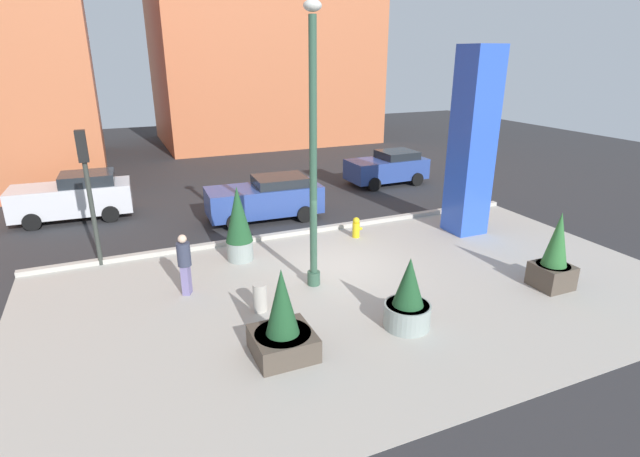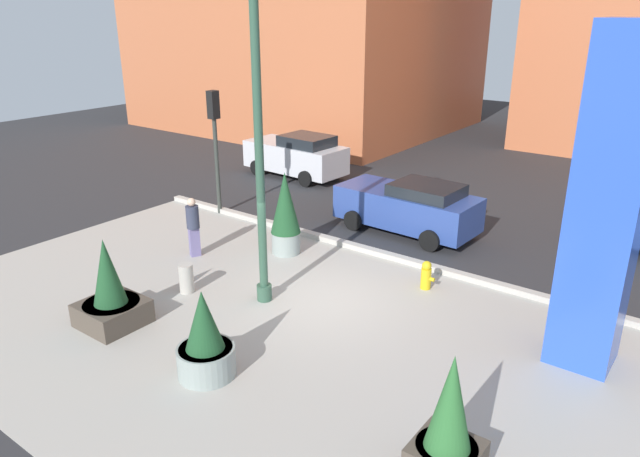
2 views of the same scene
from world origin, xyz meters
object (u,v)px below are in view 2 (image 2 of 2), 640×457
Objects in this scene: art_pillar_blue at (607,206)px; car_curb_west at (409,206)px; potted_plant_curbside at (110,294)px; pedestrian_crossing at (193,224)px; potted_plant_near_right at (285,213)px; car_intersection at (297,155)px; traffic_light_corner at (215,131)px; potted_plant_mid_plaza at (205,342)px; potted_plant_by_pillar at (448,432)px; fire_hydrant at (426,275)px; concrete_bollard at (186,278)px; lamp_post at (259,154)px.

car_curb_west is (-6.24, 4.23, -2.38)m from art_pillar_blue.
pedestrian_crossing is (-1.45, 3.73, 0.22)m from potted_plant_curbside.
potted_plant_near_right is 2.60m from pedestrian_crossing.
car_intersection reaches higher than car_curb_west.
potted_plant_mid_plaza is at bearing -45.72° from traffic_light_corner.
potted_plant_mid_plaza reaches higher than car_curb_west.
potted_plant_by_pillar is at bearing -99.15° from art_pillar_blue.
art_pillar_blue is 2.70× the size of potted_plant_near_right.
potted_plant_mid_plaza is 14.25m from car_intersection.
pedestrian_crossing is (-3.93, -5.28, 0.11)m from car_curb_west.
traffic_light_corner reaches higher than pedestrian_crossing.
car_curb_west is at bearing 60.73° from potted_plant_near_right.
pedestrian_crossing is (-1.93, -1.72, -0.25)m from potted_plant_near_right.
art_pillar_blue is 5.28m from potted_plant_by_pillar.
potted_plant_mid_plaza is 2.39× the size of fire_hydrant.
traffic_light_corner reaches higher than potted_plant_mid_plaza.
potted_plant_mid_plaza is at bearing -35.48° from concrete_bollard.
potted_plant_mid_plaza is 6.14m from potted_plant_near_right.
car_curb_west is (-2.29, 3.25, 0.49)m from fire_hydrant.
lamp_post is at bearing 24.58° from concrete_bollard.
traffic_light_corner is 2.40× the size of pedestrian_crossing.
traffic_light_corner reaches higher than car_curb_west.
lamp_post is 4.28× the size of pedestrian_crossing.
potted_plant_curbside is at bearing -105.37° from car_curb_west.
potted_plant_by_pillar reaches higher than potted_plant_curbside.
car_intersection is at bearing 124.73° from lamp_post.
potted_plant_mid_plaza is 6.09m from fire_hydrant.
art_pillar_blue is at bearing 17.59° from concrete_bollard.
concrete_bollard is (-0.37, -3.40, -0.84)m from potted_plant_near_right.
art_pillar_blue is at bearing -13.96° from fire_hydrant.
potted_plant_by_pillar reaches higher than car_curb_west.
potted_plant_mid_plaza is at bearing -86.06° from car_curb_west.
potted_plant_by_pillar is 7.97m from potted_plant_curbside.
lamp_post is 3.62× the size of potted_plant_curbside.
potted_plant_curbside is 0.46× the size of car_intersection.
art_pillar_blue is 7.85m from potted_plant_mid_plaza.
potted_plant_by_pillar is 0.49× the size of car_curb_west.
fire_hydrant is at bearing -34.30° from car_intersection.
potted_plant_by_pillar is (-0.75, -4.68, -2.32)m from art_pillar_blue.
fire_hydrant is 6.57m from pedestrian_crossing.
potted_plant_near_right reaches higher than potted_plant_mid_plaza.
lamp_post is 6.74m from car_curb_west.
potted_plant_near_right is at bearing 41.63° from pedestrian_crossing.
potted_plant_by_pillar is 6.52m from fire_hydrant.
concrete_bollard is at bearing -108.79° from car_curb_west.
potted_plant_mid_plaza is at bearing -105.92° from fire_hydrant.
potted_plant_by_pillar is 2.94× the size of fire_hydrant.
potted_plant_near_right is 3.52m from concrete_bollard.
potted_plant_mid_plaza is at bearing -58.19° from car_intersection.
car_intersection is (-6.33, 9.14, -2.70)m from lamp_post.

